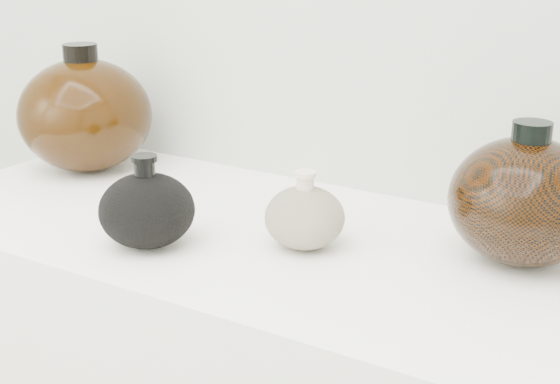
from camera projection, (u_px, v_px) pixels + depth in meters
The scene contains 4 objects.
black_gourd_vase at pixel (147, 210), 1.08m from camera, with size 0.16×0.16×0.13m.
cream_gourd_vase at pixel (305, 217), 1.08m from camera, with size 0.12×0.12×0.11m.
left_round_pot at pixel (85, 115), 1.41m from camera, with size 0.25×0.25×0.23m.
right_round_pot at pixel (525, 200), 1.02m from camera, with size 0.23×0.23×0.19m.
Camera 1 is at (0.56, 0.05, 1.32)m, focal length 50.00 mm.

